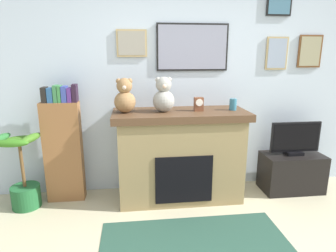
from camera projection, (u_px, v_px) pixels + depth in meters
name	position (u px, v px, depth m)	size (l,w,h in m)	color
back_wall	(186.00, 85.00, 3.57)	(5.20, 0.15, 2.60)	silver
fireplace	(180.00, 155.00, 3.40)	(1.52, 0.65, 1.05)	#907A4F
bookshelf	(63.00, 147.00, 3.32)	(0.42, 0.16, 1.36)	brown
potted_plant	(23.00, 178.00, 3.20)	(0.52, 0.49, 0.85)	#1E592D
tv_stand	(291.00, 172.00, 3.64)	(0.73, 0.40, 0.47)	black
television	(295.00, 139.00, 3.53)	(0.62, 0.14, 0.41)	black
area_rug	(197.00, 247.00, 2.60)	(1.73, 0.96, 0.01)	#26483A
candle_jar	(233.00, 104.00, 3.31)	(0.08, 0.08, 0.13)	teal
mantel_clock	(199.00, 104.00, 3.26)	(0.10, 0.08, 0.15)	brown
teddy_bear_brown	(125.00, 97.00, 3.15)	(0.23, 0.23, 0.38)	olive
teddy_bear_cream	(164.00, 96.00, 3.19)	(0.24, 0.24, 0.39)	#9B9A93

